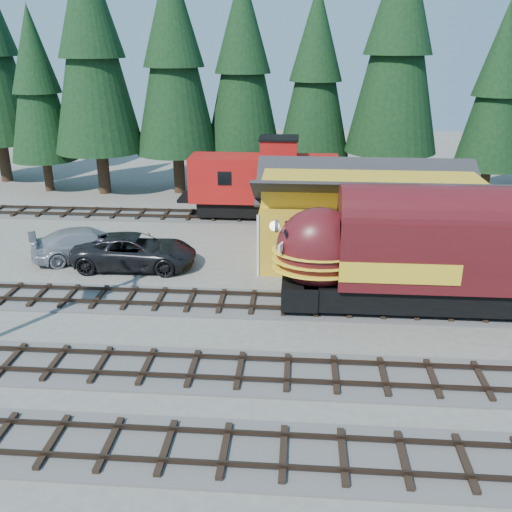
# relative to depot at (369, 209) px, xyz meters

# --- Properties ---
(ground) EXTENTS (120.00, 120.00, 0.00)m
(ground) POSITION_rel_depot_xyz_m (0.00, -10.50, -2.96)
(ground) COLOR #6B665B
(ground) RESTS_ON ground
(track_spur) EXTENTS (32.00, 3.20, 0.33)m
(track_spur) POSITION_rel_depot_xyz_m (-10.00, 7.50, -2.90)
(track_spur) COLOR #4C4947
(track_spur) RESTS_ON ground
(depot) EXTENTS (12.80, 7.00, 5.30)m
(depot) POSITION_rel_depot_xyz_m (0.00, 0.00, 0.00)
(depot) COLOR gold
(depot) RESTS_ON ground
(conifer_backdrop) EXTENTS (79.37, 21.90, 17.15)m
(conifer_backdrop) POSITION_rel_depot_xyz_m (4.83, 14.49, 7.54)
(conifer_backdrop) COLOR black
(conifer_backdrop) RESTS_ON ground
(locomotive) EXTENTS (16.62, 3.30, 4.52)m
(locomotive) POSITION_rel_depot_xyz_m (2.91, -6.50, -0.33)
(locomotive) COLOR black
(locomotive) RESTS_ON ground
(caboose) EXTENTS (10.14, 2.94, 5.27)m
(caboose) POSITION_rel_depot_xyz_m (-6.31, 7.50, -0.35)
(caboose) COLOR black
(caboose) RESTS_ON ground
(pickup_truck_a) EXTENTS (6.76, 3.22, 1.86)m
(pickup_truck_a) POSITION_rel_depot_xyz_m (-12.85, -2.19, -2.03)
(pickup_truck_a) COLOR black
(pickup_truck_a) RESTS_ON ground
(pickup_truck_b) EXTENTS (6.60, 5.02, 1.78)m
(pickup_truck_b) POSITION_rel_depot_xyz_m (-15.99, -1.07, -2.07)
(pickup_truck_b) COLOR #9C9EA3
(pickup_truck_b) RESTS_ON ground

